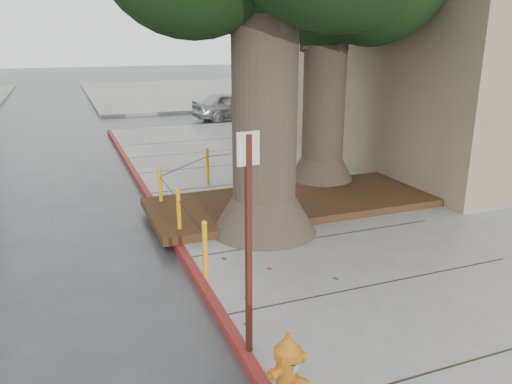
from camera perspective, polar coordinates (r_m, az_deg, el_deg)
ground at (r=7.79m, az=10.71°, el=-11.89°), size 140.00×140.00×0.00m
sidewalk_far at (r=37.21m, az=-6.12°, el=11.33°), size 16.00×20.00×0.15m
curb_red at (r=9.16m, az=-8.56°, el=-6.66°), size 0.14×26.00×0.16m
planter_bed at (r=11.24m, az=4.28°, el=-1.14°), size 6.40×2.60×0.16m
building_corner at (r=19.82m, az=24.14°, el=19.35°), size 12.00×13.00×10.00m
building_side_white at (r=37.37m, az=11.16°, el=17.94°), size 10.00×10.00×9.00m
building_side_grey at (r=45.73m, az=13.81°, el=19.45°), size 12.00×14.00×12.00m
bollard_ring at (r=10.94m, az=-5.14°, el=0.70°), size 3.79×5.39×0.95m
fire_hydrant at (r=5.35m, az=3.64°, el=-19.61°), size 0.43×0.43×0.81m
signpost at (r=5.57m, az=-0.86°, el=-4.84°), size 0.26×0.07×2.66m
car_silver at (r=24.52m, az=-2.68°, el=9.87°), size 4.07×1.99×1.34m
car_red at (r=26.71m, az=6.23°, el=10.32°), size 4.00×1.73×1.28m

